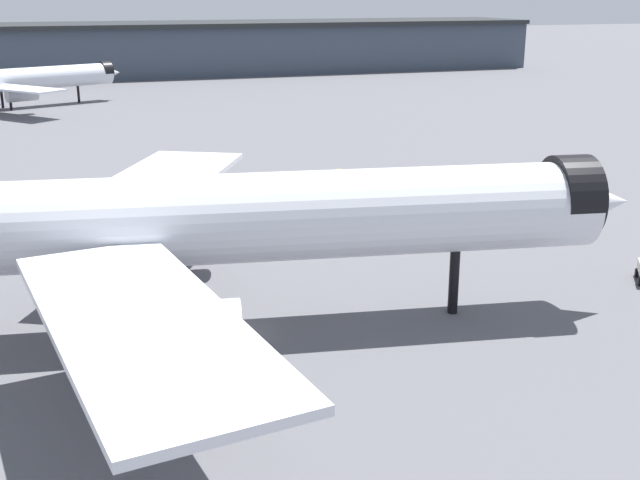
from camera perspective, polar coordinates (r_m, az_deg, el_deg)
The scene contains 6 objects.
ground at distance 56.63m, azimuth -6.40°, elevation -6.81°, with size 900.00×900.00×0.00m, color #56565B.
airliner_near_gate at distance 55.27m, azimuth -7.91°, elevation 1.33°, with size 62.19×55.97×18.10m.
airliner_far_taxiway at distance 177.04m, azimuth -21.17°, elevation 10.64°, with size 46.00×41.06×13.14m.
terminal_building at distance 241.89m, azimuth -8.38°, elevation 13.52°, with size 195.22×36.24×22.40m.
service_truck_front at distance 92.38m, azimuth 0.97°, elevation 3.92°, with size 5.88×4.88×3.00m.
traffic_cone_near_nose at distance 90.78m, azimuth -12.32°, elevation 2.46°, with size 0.54×0.54×0.67m, color #F2600C.
Camera 1 is at (-11.49, -50.41, 23.12)m, focal length 44.63 mm.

